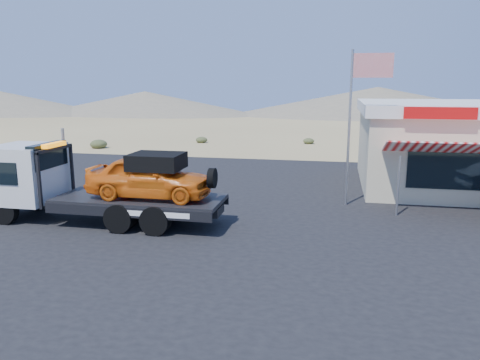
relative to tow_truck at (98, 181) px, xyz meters
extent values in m
plane|color=#998457|center=(3.77, -0.43, -1.47)|extent=(120.00, 120.00, 0.00)
cube|color=black|center=(5.77, 2.57, -1.46)|extent=(32.00, 24.00, 0.02)
cylinder|color=black|center=(-3.05, -0.95, -0.98)|extent=(0.95, 0.29, 0.95)
cylinder|color=black|center=(-3.05, 0.95, -0.98)|extent=(0.95, 0.29, 0.95)
cylinder|color=black|center=(1.23, -0.95, -0.98)|extent=(0.95, 0.52, 0.95)
cylinder|color=black|center=(1.23, 0.95, -0.98)|extent=(0.95, 0.52, 0.95)
cylinder|color=black|center=(2.46, -0.95, -0.98)|extent=(0.95, 0.52, 0.95)
cylinder|color=black|center=(2.46, 0.95, -0.98)|extent=(0.95, 0.52, 0.95)
cube|color=black|center=(0.47, 0.00, -0.83)|extent=(7.79, 0.95, 0.29)
cube|color=silver|center=(-2.76, 0.00, 0.16)|extent=(2.09, 2.23, 2.00)
cube|color=black|center=(-1.86, 0.00, 0.83)|extent=(0.33, 1.90, 0.86)
cube|color=black|center=(-1.57, 0.00, 0.12)|extent=(0.10, 2.09, 1.90)
cube|color=orange|center=(-1.57, 0.00, 1.21)|extent=(0.24, 1.14, 0.14)
cube|color=black|center=(1.51, 0.00, -0.57)|extent=(5.70, 2.19, 0.14)
imported|color=orange|center=(1.89, 0.00, 0.21)|extent=(4.18, 1.68, 1.43)
cube|color=black|center=(2.18, 0.00, 0.75)|extent=(1.71, 1.43, 0.52)
cube|color=beige|center=(14.27, 8.57, 0.25)|extent=(10.00, 8.00, 3.40)
cube|color=white|center=(14.27, 8.57, 2.20)|extent=(10.40, 8.40, 0.50)
cube|color=red|center=(11.77, 4.31, 2.20)|extent=(2.60, 0.12, 0.45)
cylinder|color=#99999E|center=(10.27, 2.87, -0.35)|extent=(0.08, 0.08, 2.20)
cylinder|color=#99999E|center=(8.47, 4.07, 1.55)|extent=(0.10, 0.10, 6.00)
cube|color=#B20C14|center=(9.22, 4.07, 3.95)|extent=(1.50, 0.02, 0.90)
ellipsoid|color=#3D4425|center=(-11.87, 12.23, -1.19)|extent=(1.03, 1.03, 0.56)
ellipsoid|color=#3D4425|center=(-9.35, 17.38, -1.14)|extent=(1.25, 1.25, 0.67)
ellipsoid|color=#3D4425|center=(-2.73, 22.08, -1.22)|extent=(0.94, 0.94, 0.51)
ellipsoid|color=#3D4425|center=(5.87, 23.13, -1.23)|extent=(0.89, 0.89, 0.48)
cone|color=#726B59|center=(-21.23, 54.57, 0.28)|extent=(36.00, 36.00, 3.50)
cone|color=#726B59|center=(13.77, 57.57, 0.63)|extent=(44.00, 44.00, 4.20)
camera|label=1|loc=(7.98, -14.46, 3.31)|focal=35.00mm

